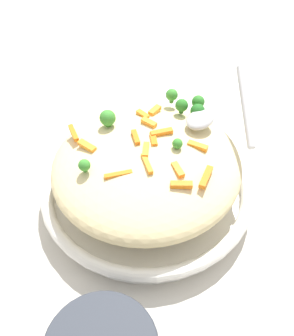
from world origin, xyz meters
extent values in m
plane|color=beige|center=(0.00, 0.00, 0.00)|extent=(2.40, 2.40, 0.00)
cylinder|color=white|center=(0.00, 0.00, 0.01)|extent=(0.33, 0.33, 0.03)
torus|color=white|center=(0.00, 0.00, 0.04)|extent=(0.36, 0.36, 0.02)
torus|color=black|center=(0.00, 0.00, 0.04)|extent=(0.35, 0.35, 0.00)
ellipsoid|color=beige|center=(0.00, 0.00, 0.09)|extent=(0.31, 0.30, 0.09)
cube|color=orange|center=(-0.03, -0.03, 0.13)|extent=(0.03, 0.04, 0.01)
cube|color=orange|center=(0.04, 0.03, 0.13)|extent=(0.01, 0.03, 0.01)
cube|color=orange|center=(-0.01, -0.07, 0.13)|extent=(0.02, 0.03, 0.01)
cube|color=orange|center=(-0.06, 0.07, 0.12)|extent=(0.01, 0.03, 0.01)
cube|color=orange|center=(0.04, 0.00, 0.13)|extent=(0.04, 0.03, 0.01)
cube|color=orange|center=(0.08, 0.05, 0.12)|extent=(0.03, 0.01, 0.01)
cube|color=orange|center=(0.00, 0.02, 0.13)|extent=(0.02, 0.03, 0.01)
cube|color=orange|center=(0.02, 0.00, 0.13)|extent=(0.03, 0.03, 0.01)
cube|color=orange|center=(-0.05, 0.11, 0.12)|extent=(0.02, 0.04, 0.01)
cube|color=orange|center=(0.05, -0.06, 0.12)|extent=(0.02, 0.03, 0.01)
cube|color=orange|center=(-0.03, -0.09, 0.12)|extent=(0.03, 0.03, 0.01)
cube|color=orange|center=(0.01, -0.10, 0.12)|extent=(0.04, 0.02, 0.01)
cube|color=orange|center=(-0.01, -0.01, 0.13)|extent=(0.03, 0.02, 0.01)
cube|color=orange|center=(-0.07, -0.01, 0.12)|extent=(0.04, 0.03, 0.01)
cube|color=orange|center=(0.06, 0.06, 0.12)|extent=(0.01, 0.03, 0.01)
cylinder|color=#205B1C|center=(0.11, -0.02, 0.12)|extent=(0.01, 0.01, 0.01)
sphere|color=#236B23|center=(0.11, -0.02, 0.14)|extent=(0.02, 0.02, 0.02)
cylinder|color=#296820|center=(0.11, 0.01, 0.12)|extent=(0.01, 0.01, 0.01)
sphere|color=#2D7A28|center=(0.11, 0.01, 0.14)|extent=(0.02, 0.02, 0.02)
cylinder|color=#377928|center=(0.03, -0.04, 0.13)|extent=(0.01, 0.01, 0.00)
sphere|color=#3D8E33|center=(0.03, -0.04, 0.14)|extent=(0.02, 0.02, 0.02)
cylinder|color=#377928|center=(-0.09, 0.04, 0.12)|extent=(0.01, 0.01, 0.01)
sphere|color=#3D8E33|center=(-0.09, 0.04, 0.13)|extent=(0.02, 0.02, 0.02)
cylinder|color=#296820|center=(0.14, 0.00, 0.12)|extent=(0.01, 0.01, 0.01)
sphere|color=#2D7A28|center=(0.14, 0.00, 0.13)|extent=(0.02, 0.02, 0.02)
cylinder|color=#377928|center=(0.00, 0.08, 0.12)|extent=(0.01, 0.01, 0.01)
sphere|color=#3D8E33|center=(0.00, 0.08, 0.14)|extent=(0.03, 0.03, 0.03)
cylinder|color=#377928|center=(0.12, 0.04, 0.12)|extent=(0.01, 0.01, 0.01)
sphere|color=#3D8E33|center=(0.12, 0.04, 0.14)|extent=(0.02, 0.02, 0.02)
ellipsoid|color=#B7B7BC|center=(0.10, -0.03, 0.13)|extent=(0.06, 0.04, 0.02)
cylinder|color=#B7B7BC|center=(0.14, -0.08, 0.16)|extent=(0.11, 0.10, 0.06)
camera|label=1|loc=(-0.32, -0.28, 0.53)|focal=40.42mm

